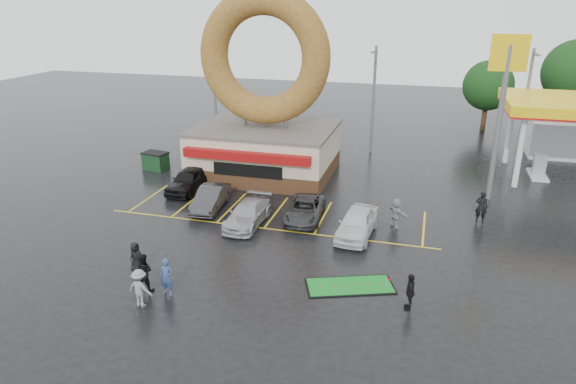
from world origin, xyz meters
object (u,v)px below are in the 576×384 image
(car_grey, at_px, (305,209))
(person_blue, at_px, (167,277))
(shell_sign, at_px, (504,88))
(streetlight_left, at_px, (214,92))
(car_white, at_px, (357,223))
(streetlight_right, at_px, (526,103))
(car_silver, at_px, (248,214))
(donut_shop, at_px, (265,116))
(dumpster, at_px, (156,161))
(car_black, at_px, (189,180))
(car_dgrey, at_px, (211,198))
(putting_green, at_px, (350,286))
(streetlight_mid, at_px, (373,98))
(person_cameraman, at_px, (410,291))

(car_grey, relative_size, person_blue, 2.54)
(shell_sign, xyz_separation_m, streetlight_left, (-23.00, 7.92, -2.60))
(streetlight_left, relative_size, car_white, 1.98)
(streetlight_right, bearing_deg, car_silver, -133.20)
(donut_shop, distance_m, dumpster, 9.52)
(car_black, bearing_deg, car_dgrey, -42.98)
(car_grey, xyz_separation_m, car_white, (3.39, -1.51, 0.15))
(donut_shop, distance_m, streetlight_right, 21.00)
(person_blue, bearing_deg, putting_green, 20.80)
(shell_sign, relative_size, streetlight_mid, 1.18)
(car_white, bearing_deg, car_grey, 159.95)
(car_black, bearing_deg, streetlight_left, 104.53)
(dumpster, bearing_deg, car_white, -14.95)
(car_grey, bearing_deg, person_cameraman, -55.20)
(car_silver, distance_m, car_white, 6.44)
(streetlight_right, relative_size, dumpster, 5.00)
(donut_shop, distance_m, car_silver, 10.19)
(car_silver, relative_size, car_white, 1.01)
(streetlight_left, height_order, car_dgrey, streetlight_left)
(donut_shop, bearing_deg, putting_green, -58.79)
(streetlight_mid, distance_m, person_blue, 26.47)
(car_white, distance_m, dumpster, 18.66)
(donut_shop, bearing_deg, car_grey, -56.85)
(car_silver, xyz_separation_m, person_cameraman, (9.72, -6.48, 0.17))
(car_silver, height_order, putting_green, car_silver)
(streetlight_mid, height_order, car_dgrey, streetlight_mid)
(streetlight_right, xyz_separation_m, putting_green, (-10.12, -23.60, -4.75))
(streetlight_right, bearing_deg, shell_sign, -106.83)
(car_silver, bearing_deg, car_white, 2.31)
(person_cameraman, bearing_deg, car_silver, -123.75)
(streetlight_right, relative_size, car_black, 1.94)
(person_cameraman, bearing_deg, streetlight_mid, -169.04)
(streetlight_mid, bearing_deg, person_cameraman, -78.97)
(streetlight_mid, bearing_deg, car_dgrey, -117.84)
(shell_sign, relative_size, car_grey, 2.35)
(car_grey, bearing_deg, streetlight_right, 45.17)
(donut_shop, relative_size, car_black, 2.91)
(streetlight_mid, height_order, person_blue, streetlight_mid)
(car_white, distance_m, person_blue, 11.18)
(car_grey, bearing_deg, car_black, 159.34)
(donut_shop, bearing_deg, person_cameraman, -53.57)
(car_grey, height_order, putting_green, car_grey)
(person_blue, bearing_deg, car_black, 112.31)
(person_blue, xyz_separation_m, putting_green, (7.84, 2.90, -0.85))
(putting_green, bearing_deg, streetlight_left, 126.32)
(car_dgrey, bearing_deg, donut_shop, 75.43)
(putting_green, bearing_deg, shell_sign, 62.50)
(person_blue, relative_size, putting_green, 0.40)
(car_silver, bearing_deg, person_cameraman, -32.97)
(car_black, height_order, car_white, car_black)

